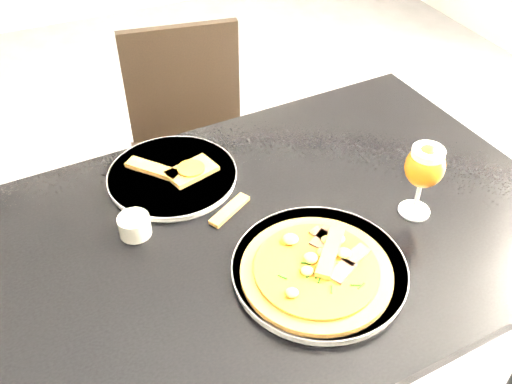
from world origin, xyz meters
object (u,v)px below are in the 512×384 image
dining_table (277,255)px  chair_far (193,149)px  pizza (316,270)px  beer_glass (425,167)px

dining_table → chair_far: chair_far is taller
pizza → beer_glass: 0.31m
pizza → beer_glass: (0.28, 0.08, 0.09)m
pizza → beer_glass: beer_glass is taller
chair_far → pizza: bearing=-83.1°
dining_table → pizza: (-0.00, -0.16, 0.12)m
chair_far → pizza: 0.91m
dining_table → beer_glass: bearing=-19.1°
dining_table → chair_far: bearing=83.6°
dining_table → chair_far: size_ratio=1.48×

